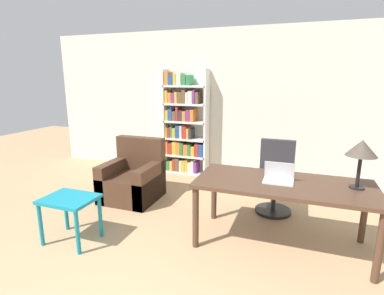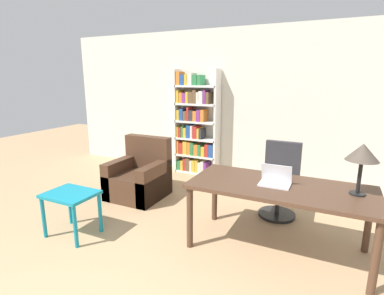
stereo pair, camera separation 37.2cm
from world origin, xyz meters
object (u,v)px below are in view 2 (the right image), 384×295
at_px(laptop, 275,180).
at_px(bookshelf, 194,127).
at_px(armchair, 139,178).
at_px(office_chair, 280,182).
at_px(side_table_blue, 71,200).
at_px(desk, 280,193).
at_px(table_lamp, 363,154).

bearing_deg(laptop, bookshelf, 132.92).
bearing_deg(armchair, bookshelf, 79.92).
height_order(office_chair, side_table_blue, office_chair).
distance_m(desk, table_lamp, 0.87).
distance_m(laptop, table_lamp, 0.85).
height_order(desk, bookshelf, bookshelf).
height_order(desk, side_table_blue, desk).
bearing_deg(table_lamp, armchair, 169.86).
bearing_deg(side_table_blue, armchair, 89.75).
distance_m(office_chair, bookshelf, 2.22).
bearing_deg(desk, office_chair, 99.14).
xyz_separation_m(table_lamp, side_table_blue, (-2.96, -0.81, -0.71)).
bearing_deg(side_table_blue, table_lamp, 15.39).
distance_m(office_chair, side_table_blue, 2.67).
bearing_deg(armchair, side_table_blue, -90.25).
bearing_deg(side_table_blue, office_chair, 37.97).
relative_size(office_chair, bookshelf, 0.50).
relative_size(armchair, bookshelf, 0.46).
bearing_deg(laptop, side_table_blue, -161.36).
bearing_deg(laptop, desk, -1.17).
relative_size(laptop, armchair, 0.34).
distance_m(table_lamp, side_table_blue, 3.15).
bearing_deg(bookshelf, table_lamp, -36.53).
xyz_separation_m(office_chair, side_table_blue, (-2.10, -1.64, -0.02)).
relative_size(laptop, office_chair, 0.32).
distance_m(table_lamp, bookshelf, 3.36).
distance_m(laptop, office_chair, 0.96).
bearing_deg(desk, table_lamp, 6.13).
bearing_deg(side_table_blue, desk, 18.19).
height_order(desk, laptop, laptop).
distance_m(laptop, armchair, 2.32).
bearing_deg(bookshelf, side_table_blue, -95.42).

